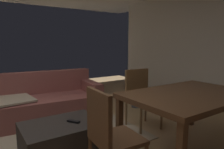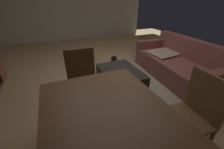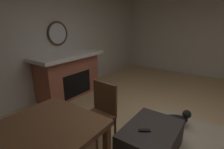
{
  "view_description": "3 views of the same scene",
  "coord_description": "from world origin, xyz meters",
  "views": [
    {
      "loc": [
        -0.33,
        -2.32,
        1.34
      ],
      "look_at": [
        0.89,
        -0.48,
        1.01
      ],
      "focal_mm": 32.91,
      "sensor_mm": 36.0,
      "label": 1
    },
    {
      "loc": [
        2.54,
        -1.1,
        1.55
      ],
      "look_at": [
        0.75,
        -0.33,
        0.51
      ],
      "focal_mm": 22.35,
      "sensor_mm": 36.0,
      "label": 2
    },
    {
      "loc": [
        2.4,
        0.66,
        1.79
      ],
      "look_at": [
        0.32,
        -0.81,
        0.99
      ],
      "focal_mm": 27.05,
      "sensor_mm": 36.0,
      "label": 3
    }
  ],
  "objects": [
    {
      "name": "wall_left",
      "position": [
        -3.97,
        0.0,
        1.29
      ],
      "size": [
        0.12,
        6.13,
        2.58
      ],
      "primitive_type": "cube",
      "color": "beige",
      "rests_on": "ground"
    },
    {
      "name": "tv_remote",
      "position": [
        0.59,
        -0.09,
        0.41
      ],
      "size": [
        0.13,
        0.16,
        0.02
      ],
      "primitive_type": "cube",
      "rotation": [
        0.0,
        0.0,
        0.55
      ],
      "color": "black",
      "rests_on": "ottoman_coffee_table"
    },
    {
      "name": "round_wall_mirror",
      "position": [
        -0.23,
        -2.78,
        1.52
      ],
      "size": [
        0.57,
        0.05,
        0.57
      ],
      "color": "#4C331E"
    },
    {
      "name": "small_dog",
      "position": [
        -0.31,
        0.07,
        0.16
      ],
      "size": [
        0.5,
        0.56,
        0.28
      ],
      "color": "black",
      "rests_on": "ground"
    },
    {
      "name": "ottoman_coffee_table",
      "position": [
        0.47,
        -0.04,
        0.2
      ],
      "size": [
        0.92,
        0.67,
        0.4
      ],
      "primitive_type": "cube",
      "color": "#2D2826",
      "rests_on": "ground"
    },
    {
      "name": "fireplace",
      "position": [
        -0.23,
        -2.49,
        0.54
      ],
      "size": [
        1.76,
        0.76,
        1.06
      ],
      "color": "#9E5642",
      "rests_on": "ground"
    },
    {
      "name": "wall_back_fireplace_side",
      "position": [
        0.0,
        -2.87,
        1.29
      ],
      "size": [
        8.34,
        0.12,
        2.58
      ],
      "primitive_type": "cube",
      "color": "beige",
      "rests_on": "ground"
    },
    {
      "name": "dining_table",
      "position": [
        1.85,
        -0.79,
        0.67
      ],
      "size": [
        1.6,
        1.05,
        0.74
      ],
      "color": "brown",
      "rests_on": "ground"
    },
    {
      "name": "floor",
      "position": [
        0.0,
        0.0,
        0.0
      ],
      "size": [
        9.53,
        9.53,
        0.0
      ],
      "primitive_type": "plane",
      "color": "tan"
    },
    {
      "name": "dining_chair_west",
      "position": [
        0.66,
        -0.78,
        0.52
      ],
      "size": [
        0.47,
        0.47,
        0.93
      ],
      "color": "brown",
      "rests_on": "ground"
    }
  ]
}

